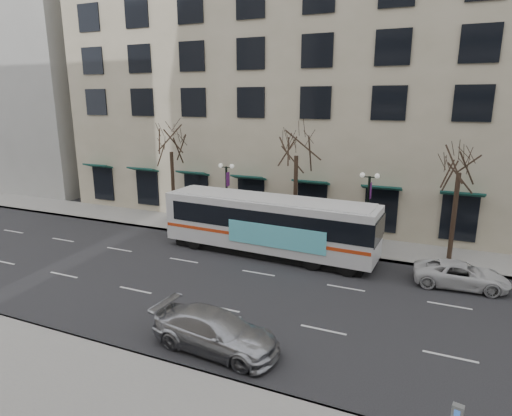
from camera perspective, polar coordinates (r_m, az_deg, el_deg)
The scene contains 12 objects.
ground at distance 22.77m, azimuth -1.99°, elevation -10.75°, with size 160.00×160.00×0.00m, color black.
sidewalk_far at distance 29.48m, azimuth 14.56°, elevation -5.10°, with size 80.00×4.00×0.15m, color gray.
building_hotel at distance 41.16m, azimuth 8.36°, elevation 17.44°, with size 40.00×20.00×24.00m, color tan.
building_far_upblock at distance 61.54m, azimuth -27.66°, elevation 16.81°, with size 28.00×20.00×28.00m, color #999993.
tree_far_left at distance 33.42m, azimuth -11.30°, elevation 8.98°, with size 3.60×3.60×8.34m.
tree_far_mid at distance 28.95m, azimuth 5.44°, elevation 8.82°, with size 3.60×3.60×8.55m.
tree_far_right at distance 27.63m, azimuth 25.65°, elevation 6.22°, with size 3.60×3.60×8.06m.
lamp_post_left at distance 30.93m, azimuth -3.91°, elevation 1.77°, with size 1.22×0.45×5.21m.
lamp_post_right at distance 27.91m, azimuth 14.68°, elevation -0.05°, with size 1.22×0.45×5.21m.
city_bus at distance 26.95m, azimuth 1.84°, elevation -2.10°, with size 13.84×3.66×3.72m.
silver_car at distance 17.60m, azimuth -5.42°, elevation -16.02°, with size 2.15×5.29×1.54m, color #A7A8AF.
white_pickup at distance 25.24m, azimuth 25.64°, elevation -8.02°, with size 2.17×4.72×1.31m, color silver.
Camera 1 is at (8.88, -18.62, 9.63)m, focal length 30.00 mm.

